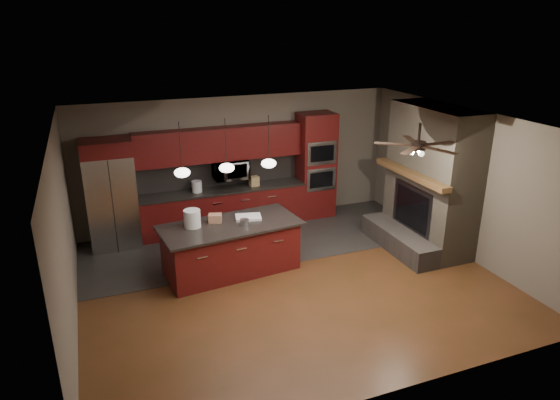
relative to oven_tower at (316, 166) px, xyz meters
name	(u,v)px	position (x,y,z in m)	size (l,w,h in m)	color
ground	(291,281)	(-1.70, -2.69, -1.19)	(7.00, 7.00, 0.00)	brown
ceiling	(293,122)	(-1.70, -2.69, 1.61)	(7.00, 6.00, 0.02)	white
back_wall	(239,161)	(-1.70, 0.31, 0.21)	(7.00, 0.02, 2.80)	#686153
right_wall	(463,182)	(1.80, -2.69, 0.21)	(0.02, 6.00, 2.80)	#686153
left_wall	(64,238)	(-5.20, -2.69, 0.21)	(0.02, 6.00, 2.80)	#686153
slate_tile_patch	(258,240)	(-1.70, -0.89, -1.19)	(7.00, 2.40, 0.01)	#2C2A28
fireplace_column	(429,184)	(1.34, -2.29, 0.11)	(1.30, 2.10, 2.80)	brown
back_cabinetry	(222,189)	(-2.18, 0.05, -0.30)	(3.59, 0.64, 2.20)	#581012
oven_tower	(316,166)	(0.00, 0.00, 0.00)	(0.80, 0.63, 2.38)	#581012
microwave	(231,169)	(-1.98, 0.06, 0.11)	(0.73, 0.41, 0.50)	silver
refrigerator	(111,194)	(-4.43, -0.07, -0.10)	(0.94, 0.75, 2.18)	silver
kitchen_island	(231,248)	(-2.57, -1.96, -0.73)	(2.56, 1.37, 0.92)	#581012
white_bucket	(192,219)	(-3.21, -1.84, -0.12)	(0.29, 0.29, 0.31)	white
paint_can	(245,222)	(-2.34, -2.08, -0.22)	(0.16, 0.16, 0.11)	#AAA9AE
paint_tray	(248,217)	(-2.19, -1.82, -0.25)	(0.45, 0.32, 0.05)	white
cardboard_box	(215,218)	(-2.79, -1.78, -0.20)	(0.23, 0.17, 0.15)	#A77356
counter_bucket	(197,187)	(-2.73, 0.01, -0.17)	(0.21, 0.21, 0.24)	silver
counter_box	(254,181)	(-1.48, -0.04, -0.18)	(0.19, 0.15, 0.22)	tan
pendant_left	(182,172)	(-3.35, -1.99, 0.77)	(0.26, 0.26, 0.92)	black
pendant_center	(227,168)	(-2.60, -1.99, 0.77)	(0.26, 0.26, 0.92)	black
pendant_right	(269,163)	(-1.85, -1.99, 0.77)	(0.26, 0.26, 0.92)	black
ceiling_fan	(418,145)	(0.10, -3.49, 1.27)	(1.27, 1.33, 0.41)	black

